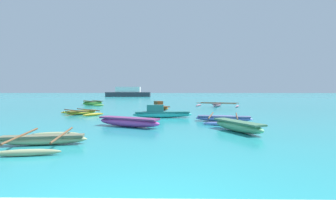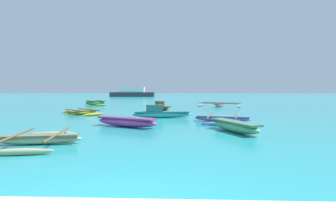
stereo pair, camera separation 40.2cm
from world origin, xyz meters
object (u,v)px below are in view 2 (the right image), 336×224
(moored_boat_6, at_px, (161,107))
(distant_ferry, at_px, (132,93))
(moored_boat_8, at_px, (220,105))
(moored_boat_0, at_px, (223,119))
(moored_boat_1, at_px, (126,122))
(moored_boat_5, at_px, (235,126))
(moored_boat_4, at_px, (38,139))
(moored_boat_2, at_px, (161,113))
(moored_boat_7, at_px, (82,112))
(moored_boat_3, at_px, (96,103))

(moored_boat_6, relative_size, distant_ferry, 0.24)
(moored_boat_8, distance_m, distant_ferry, 39.83)
(moored_boat_6, bearing_deg, moored_boat_0, -5.84)
(moored_boat_6, relative_size, moored_boat_8, 0.54)
(moored_boat_1, bearing_deg, moored_boat_5, 9.98)
(moored_boat_0, distance_m, moored_boat_4, 9.91)
(moored_boat_5, relative_size, moored_boat_6, 1.20)
(moored_boat_1, distance_m, moored_boat_2, 4.47)
(moored_boat_6, height_order, moored_boat_7, moored_boat_6)
(moored_boat_7, distance_m, distant_ferry, 45.66)
(moored_boat_1, xyz_separation_m, moored_boat_3, (-7.14, 17.43, 0.00))
(moored_boat_7, bearing_deg, moored_boat_2, -68.52)
(distant_ferry, bearing_deg, moored_boat_0, -74.20)
(moored_boat_7, xyz_separation_m, moored_boat_8, (11.68, 8.94, 0.03))
(moored_boat_0, distance_m, distant_ferry, 51.53)
(moored_boat_5, xyz_separation_m, moored_boat_8, (1.94, 16.71, -0.07))
(moored_boat_2, xyz_separation_m, moored_boat_4, (-3.66, -8.55, -0.13))
(moored_boat_3, relative_size, moored_boat_8, 0.85)
(moored_boat_3, bearing_deg, moored_boat_1, -102.78)
(moored_boat_3, xyz_separation_m, moored_boat_6, (8.19, -6.68, 0.02))
(moored_boat_4, xyz_separation_m, moored_boat_6, (3.26, 15.08, 0.10))
(moored_boat_8, bearing_deg, moored_boat_1, 177.69)
(moored_boat_4, relative_size, moored_boat_5, 1.12)
(moored_boat_3, relative_size, moored_boat_5, 1.31)
(moored_boat_0, bearing_deg, distant_ferry, 118.35)
(moored_boat_8, bearing_deg, distant_ferry, 45.99)
(moored_boat_3, bearing_deg, moored_boat_8, -43.58)
(moored_boat_2, bearing_deg, moored_boat_6, 88.11)
(moored_boat_0, bearing_deg, moored_boat_6, 128.59)
(moored_boat_0, xyz_separation_m, moored_boat_5, (-0.08, -3.65, 0.09))
(moored_boat_6, bearing_deg, distant_ferry, 161.63)
(moored_boat_1, bearing_deg, moored_boat_3, 137.62)
(moored_boat_7, bearing_deg, moored_boat_3, 53.77)
(moored_boat_5, distance_m, distant_ferry, 55.03)
(moored_boat_5, distance_m, moored_boat_6, 12.83)
(moored_boat_1, height_order, moored_boat_4, moored_boat_1)
(moored_boat_0, distance_m, moored_boat_3, 19.57)
(moored_boat_2, distance_m, moored_boat_8, 12.42)
(moored_boat_8, xyz_separation_m, distant_ferry, (-15.89, 36.52, 0.78))
(moored_boat_1, bearing_deg, moored_boat_0, 48.68)
(moored_boat_4, bearing_deg, moored_boat_8, 54.76)
(moored_boat_1, bearing_deg, distant_ferry, 125.01)
(moored_boat_0, height_order, moored_boat_8, moored_boat_8)
(moored_boat_3, height_order, moored_boat_7, moored_boat_3)
(moored_boat_1, height_order, moored_boat_6, moored_boat_6)
(moored_boat_0, relative_size, moored_boat_8, 0.86)
(moored_boat_8, bearing_deg, moored_boat_6, 149.56)
(moored_boat_1, bearing_deg, moored_boat_2, 96.33)
(moored_boat_7, bearing_deg, moored_boat_4, -126.37)
(moored_boat_6, distance_m, distant_ferry, 42.24)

